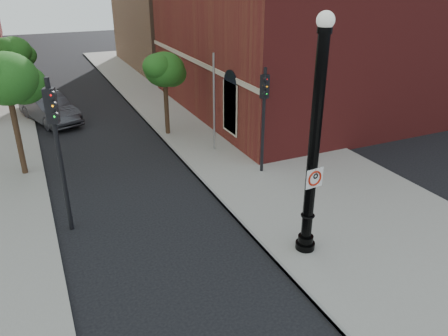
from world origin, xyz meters
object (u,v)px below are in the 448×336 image
traffic_signal_left (56,132)px  traffic_signal_right (264,104)px  parked_car (49,108)px  no_parking_sign (315,178)px  lamppost (313,154)px

traffic_signal_left → traffic_signal_right: 8.37m
parked_car → traffic_signal_right: 14.16m
traffic_signal_left → traffic_signal_right: traffic_signal_left is taller
no_parking_sign → traffic_signal_right: (1.63, 5.96, 0.47)m
no_parking_sign → parked_car: 18.66m
no_parking_sign → traffic_signal_left: 8.17m
parked_car → traffic_signal_right: (7.89, -11.52, 2.32)m
lamppost → parked_car: size_ratio=1.43×
traffic_signal_left → no_parking_sign: bearing=-15.1°
parked_car → traffic_signal_left: traffic_signal_left is taller
parked_car → traffic_signal_right: bearing=-74.6°
lamppost → traffic_signal_left: bearing=146.0°
lamppost → parked_car: bearing=110.0°
lamppost → parked_car: (-6.28, 17.30, -2.54)m
traffic_signal_left → lamppost: bearing=-14.0°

